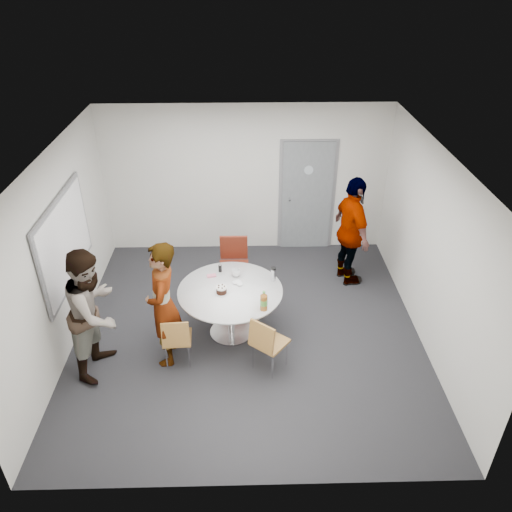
{
  "coord_description": "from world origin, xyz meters",
  "views": [
    {
      "loc": [
        -0.02,
        -5.72,
        4.81
      ],
      "look_at": [
        0.13,
        0.25,
        1.15
      ],
      "focal_mm": 35.0,
      "sensor_mm": 36.0,
      "label": 1
    }
  ],
  "objects_px": {
    "table": "(232,296)",
    "chair_far": "(234,260)",
    "person_right": "(352,232)",
    "door": "(307,197)",
    "whiteboard": "(65,241)",
    "chair_near_left": "(177,338)",
    "person_left": "(94,312)",
    "chair_near_right": "(266,341)",
    "person_main": "(163,305)"
  },
  "relations": [
    {
      "from": "door",
      "to": "chair_near_left",
      "type": "height_order",
      "value": "door"
    },
    {
      "from": "whiteboard",
      "to": "person_main",
      "type": "height_order",
      "value": "whiteboard"
    },
    {
      "from": "person_left",
      "to": "chair_far",
      "type": "bearing_deg",
      "value": -33.92
    },
    {
      "from": "person_main",
      "to": "person_right",
      "type": "xyz_separation_m",
      "value": [
        2.79,
        1.82,
        0.04
      ]
    },
    {
      "from": "whiteboard",
      "to": "door",
      "type": "bearing_deg",
      "value": 32.66
    },
    {
      "from": "door",
      "to": "table",
      "type": "height_order",
      "value": "door"
    },
    {
      "from": "table",
      "to": "chair_far",
      "type": "relative_size",
      "value": 1.52
    },
    {
      "from": "door",
      "to": "chair_near_left",
      "type": "relative_size",
      "value": 2.72
    },
    {
      "from": "table",
      "to": "person_right",
      "type": "bearing_deg",
      "value": 34.79
    },
    {
      "from": "whiteboard",
      "to": "chair_near_right",
      "type": "bearing_deg",
      "value": -20.46
    },
    {
      "from": "whiteboard",
      "to": "chair_near_left",
      "type": "relative_size",
      "value": 2.43
    },
    {
      "from": "chair_near_right",
      "to": "chair_near_left",
      "type": "bearing_deg",
      "value": -147.57
    },
    {
      "from": "whiteboard",
      "to": "person_left",
      "type": "relative_size",
      "value": 1.05
    },
    {
      "from": "door",
      "to": "whiteboard",
      "type": "height_order",
      "value": "door"
    },
    {
      "from": "person_main",
      "to": "person_right",
      "type": "bearing_deg",
      "value": 120.12
    },
    {
      "from": "person_main",
      "to": "door",
      "type": "bearing_deg",
      "value": 140.82
    },
    {
      "from": "table",
      "to": "chair_near_right",
      "type": "xyz_separation_m",
      "value": [
        0.45,
        -0.78,
        -0.15
      ]
    },
    {
      "from": "table",
      "to": "person_main",
      "type": "height_order",
      "value": "person_main"
    },
    {
      "from": "chair_far",
      "to": "person_left",
      "type": "xyz_separation_m",
      "value": [
        -1.74,
        -1.7,
        0.31
      ]
    },
    {
      "from": "whiteboard",
      "to": "person_right",
      "type": "bearing_deg",
      "value": 14.86
    },
    {
      "from": "table",
      "to": "chair_near_left",
      "type": "height_order",
      "value": "table"
    },
    {
      "from": "person_left",
      "to": "chair_near_left",
      "type": "bearing_deg",
      "value": -79.49
    },
    {
      "from": "door",
      "to": "person_main",
      "type": "relative_size",
      "value": 1.18
    },
    {
      "from": "chair_far",
      "to": "table",
      "type": "bearing_deg",
      "value": 90.07
    },
    {
      "from": "door",
      "to": "chair_far",
      "type": "xyz_separation_m",
      "value": [
        -1.31,
        -1.43,
        -0.43
      ]
    },
    {
      "from": "table",
      "to": "chair_far",
      "type": "height_order",
      "value": "table"
    },
    {
      "from": "chair_far",
      "to": "person_main",
      "type": "distance_m",
      "value": 1.83
    },
    {
      "from": "whiteboard",
      "to": "chair_near_right",
      "type": "height_order",
      "value": "whiteboard"
    },
    {
      "from": "chair_near_right",
      "to": "person_main",
      "type": "relative_size",
      "value": 0.47
    },
    {
      "from": "person_right",
      "to": "door",
      "type": "bearing_deg",
      "value": 13.03
    },
    {
      "from": "chair_near_right",
      "to": "whiteboard",
      "type": "bearing_deg",
      "value": -161.44
    },
    {
      "from": "chair_near_left",
      "to": "table",
      "type": "bearing_deg",
      "value": 38.42
    },
    {
      "from": "chair_near_right",
      "to": "chair_far",
      "type": "xyz_separation_m",
      "value": [
        -0.44,
        1.86,
        0.09
      ]
    },
    {
      "from": "table",
      "to": "chair_far",
      "type": "bearing_deg",
      "value": 89.45
    },
    {
      "from": "whiteboard",
      "to": "chair_far",
      "type": "height_order",
      "value": "whiteboard"
    },
    {
      "from": "chair_near_right",
      "to": "chair_far",
      "type": "bearing_deg",
      "value": 142.44
    },
    {
      "from": "chair_near_left",
      "to": "chair_near_right",
      "type": "height_order",
      "value": "chair_near_right"
    },
    {
      "from": "person_left",
      "to": "whiteboard",
      "type": "bearing_deg",
      "value": 42.82
    },
    {
      "from": "chair_far",
      "to": "person_left",
      "type": "relative_size",
      "value": 0.54
    },
    {
      "from": "door",
      "to": "chair_far",
      "type": "distance_m",
      "value": 1.99
    },
    {
      "from": "table",
      "to": "person_right",
      "type": "xyz_separation_m",
      "value": [
        1.92,
        1.33,
        0.27
      ]
    },
    {
      "from": "chair_near_left",
      "to": "person_main",
      "type": "relative_size",
      "value": 0.44
    },
    {
      "from": "door",
      "to": "person_left",
      "type": "height_order",
      "value": "door"
    },
    {
      "from": "table",
      "to": "chair_near_right",
      "type": "height_order",
      "value": "table"
    },
    {
      "from": "door",
      "to": "whiteboard",
      "type": "relative_size",
      "value": 1.12
    },
    {
      "from": "chair_near_left",
      "to": "person_left",
      "type": "distance_m",
      "value": 1.1
    },
    {
      "from": "person_left",
      "to": "table",
      "type": "bearing_deg",
      "value": -58.54
    },
    {
      "from": "person_right",
      "to": "table",
      "type": "bearing_deg",
      "value": 110.95
    },
    {
      "from": "door",
      "to": "person_right",
      "type": "height_order",
      "value": "door"
    },
    {
      "from": "door",
      "to": "person_left",
      "type": "relative_size",
      "value": 1.18
    }
  ]
}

